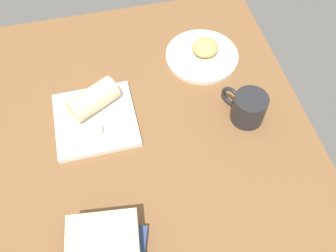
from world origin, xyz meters
TOP-DOWN VIEW (x-y plane):
  - dining_table at (0.00, 0.00)cm, footprint 110.00×90.00cm
  - round_plate at (-25.03, 21.46)cm, footprint 23.56×23.56cm
  - scone_pastry at (-25.71, 22.58)cm, footprint 9.85×10.03cm
  - square_plate at (-7.84, -15.30)cm, footprint 23.09×23.09cm
  - sauce_cup at (-2.74, -15.93)cm, footprint 4.59×4.59cm
  - breakfast_wrap at (-11.92, -14.80)cm, footprint 13.11×15.90cm
  - coffee_mug at (0.55, 27.27)cm, footprint 12.95×10.66cm

SIDE VIEW (x-z plane):
  - dining_table at x=0.00cm, z-range 0.00..4.00cm
  - round_plate at x=-25.03cm, z-range 4.00..5.40cm
  - square_plate at x=-7.84cm, z-range 4.00..5.60cm
  - sauce_cup at x=-2.74cm, z-range 5.69..7.92cm
  - scone_pastry at x=-25.71cm, z-range 5.40..9.85cm
  - coffee_mug at x=0.55cm, z-range 4.11..13.14cm
  - breakfast_wrap at x=-11.92cm, z-range 5.60..12.62cm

